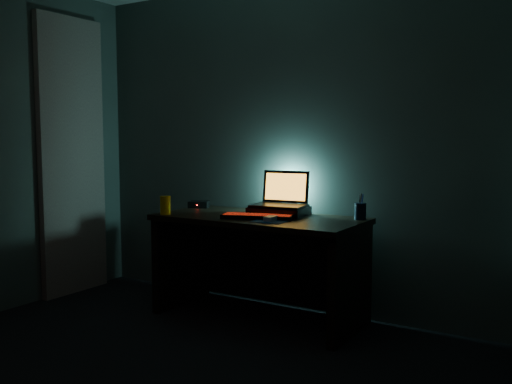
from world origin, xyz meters
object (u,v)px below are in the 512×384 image
mouse (271,218)px  pen_cup (360,211)px  juice_glass (165,205)px  laptop (282,198)px  router (199,204)px  keyboard (258,216)px

mouse → pen_cup: bearing=36.2°
pen_cup → juice_glass: (-1.32, -0.50, 0.01)m
laptop → router: 0.77m
laptop → mouse: (0.11, -0.35, -0.10)m
keyboard → pen_cup: size_ratio=4.59×
keyboard → pen_cup: bearing=9.9°
pen_cup → router: pen_cup is taller
juice_glass → keyboard: bearing=13.6°
keyboard → juice_glass: 0.72m
mouse → pen_cup: 0.63m
keyboard → mouse: (0.14, -0.07, 0.00)m
mouse → router: (-0.87, 0.35, 0.01)m
laptop → juice_glass: 0.86m
juice_glass → laptop: bearing=31.8°
laptop → pen_cup: bearing=-2.0°
pen_cup → juice_glass: juice_glass is taller
keyboard → mouse: bearing=-42.6°
laptop → router: size_ratio=2.11×
juice_glass → mouse: bearing=7.0°
router → juice_glass: bearing=-109.7°
laptop → router: (-0.77, 0.00, -0.09)m
laptop → router: laptop is taller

